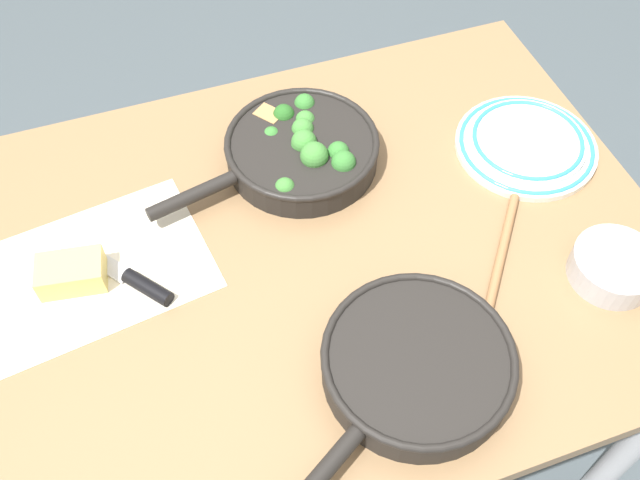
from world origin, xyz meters
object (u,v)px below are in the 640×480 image
Objects in this scene: prep_bowl_steel at (614,267)px; grater_knife at (129,277)px; wooden_spoon at (488,310)px; skillet_eggs at (416,365)px; skillet_broccoli at (301,149)px; cheese_block at (72,273)px; dinner_plate_stack at (527,144)px.

grater_knife is at bearing -18.59° from prep_bowl_steel.
skillet_eggs is at bearing -30.88° from wooden_spoon.
skillet_broccoli is 2.11× the size of grater_knife.
grater_knife is at bearing 162.30° from cheese_block.
dinner_plate_stack is (-0.72, -0.05, 0.00)m from grater_knife.
skillet_eggs reaches higher than cheese_block.
grater_knife is 0.72m from dinner_plate_stack.
wooden_spoon is at bearing 51.94° from dinner_plate_stack.
skillet_eggs reaches higher than wooden_spoon.
grater_knife is (0.35, -0.29, -0.02)m from skillet_eggs.
skillet_eggs is at bearing 80.24° from skillet_broccoli.
grater_knife is 0.09m from cheese_block.
dinner_plate_stack is at bearing -124.34° from grater_knife.
prep_bowl_steel is (0.01, 0.28, 0.01)m from dinner_plate_stack.
cheese_block reaches higher than wooden_spoon.
skillet_broccoli is 0.54m from prep_bowl_steel.
skillet_broccoli is 0.44m from skillet_eggs.
skillet_broccoli is 1.10× the size of skillet_eggs.
skillet_broccoli is 1.66× the size of dinner_plate_stack.
cheese_block is (0.43, -0.32, -0.01)m from skillet_eggs.
prep_bowl_steel is (-0.71, 0.24, 0.01)m from grater_knife.
cheese_block is at bearing 34.32° from grater_knife.
cheese_block is 0.80m from dinner_plate_stack.
skillet_broccoli reaches higher than wooden_spoon.
skillet_eggs is at bearing -167.64° from grater_knife.
skillet_broccoli is 3.85× the size of cheese_block.
wooden_spoon is 0.63m from cheese_block.
prep_bowl_steel is at bearing 128.09° from wooden_spoon.
skillet_broccoli is 0.40m from dinner_plate_stack.
wooden_spoon is 1.26× the size of dinner_plate_stack.
wooden_spoon is 2.92× the size of cheese_block.
dinner_plate_stack is (-0.80, -0.02, -0.01)m from cheese_block.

